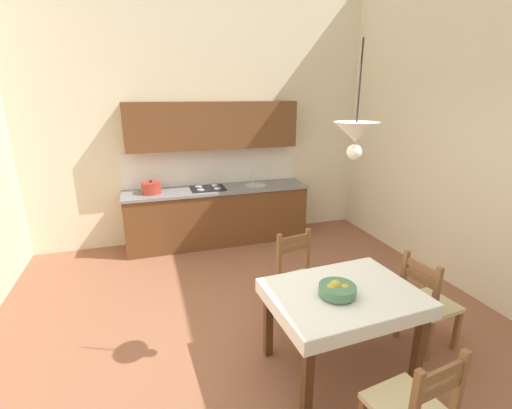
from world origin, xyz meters
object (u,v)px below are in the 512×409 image
fruit_bowl (337,289)px  dining_chair_kitchen_side (300,279)px  kitchen_cabinetry (216,190)px  pendant_lamp (356,134)px  dining_table (342,306)px  dining_chair_window_side (427,304)px

fruit_bowl → dining_chair_kitchen_side: bearing=84.9°
kitchen_cabinetry → pendant_lamp: (0.40, -3.16, 1.19)m
fruit_bowl → pendant_lamp: bearing=5.8°
dining_table → dining_chair_window_side: size_ratio=1.37×
dining_chair_kitchen_side → dining_chair_window_side: 1.22m
dining_table → pendant_lamp: pendant_lamp is taller
dining_chair_kitchen_side → dining_table: bearing=-88.7°
dining_chair_kitchen_side → fruit_bowl: size_ratio=3.10×
dining_chair_window_side → fruit_bowl: 1.08m
kitchen_cabinetry → dining_chair_window_side: bearing=-66.4°
dining_table → pendant_lamp: (-0.04, -0.04, 1.43)m
pendant_lamp → kitchen_cabinetry: bearing=97.2°
dining_table → pendant_lamp: 1.43m
dining_table → dining_chair_window_side: (0.92, 0.02, -0.17)m
dining_table → dining_chair_kitchen_side: dining_chair_kitchen_side is taller
dining_table → dining_chair_kitchen_side: bearing=91.3°
dining_table → fruit_bowl: 0.23m
dining_chair_window_side → fruit_bowl: dining_chair_window_side is taller
dining_table → dining_chair_window_side: 0.93m
dining_chair_window_side → pendant_lamp: (-0.95, -0.06, 1.60)m
dining_chair_window_side → pendant_lamp: bearing=-176.2°
dining_chair_kitchen_side → pendant_lamp: 1.81m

